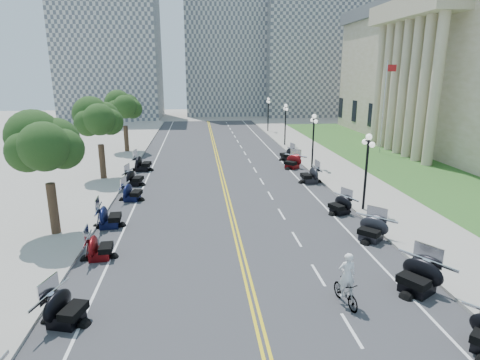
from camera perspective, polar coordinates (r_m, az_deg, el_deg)
name	(u,v)px	position (r m, az deg, el deg)	size (l,w,h in m)	color
ground	(238,242)	(21.73, -0.25, -8.78)	(160.00, 160.00, 0.00)	gray
road	(225,189)	(31.10, -2.13, -1.33)	(16.00, 90.00, 0.01)	#333335
centerline_yellow_a	(224,189)	(31.09, -2.35, -1.32)	(0.12, 90.00, 0.00)	yellow
centerline_yellow_b	(227,189)	(31.11, -1.91, -1.30)	(0.12, 90.00, 0.00)	yellow
edge_line_north	(306,187)	(32.16, 9.33, -0.95)	(0.12, 90.00, 0.00)	white
edge_line_south	(141,192)	(31.35, -13.88, -1.62)	(0.12, 90.00, 0.00)	white
lane_dash_4	(351,330)	(15.59, 15.57, -19.86)	(0.12, 2.00, 0.00)	white
lane_dash_5	(318,275)	(18.79, 11.06, -13.09)	(0.12, 2.00, 0.00)	white
lane_dash_6	(297,239)	(22.25, 8.06, -8.32)	(0.12, 2.00, 0.00)	white
lane_dash_7	(282,214)	(25.87, 5.93, -4.83)	(0.12, 2.00, 0.00)	white
lane_dash_8	(270,195)	(29.59, 4.35, -2.21)	(0.12, 2.00, 0.00)	white
lane_dash_9	(262,181)	(33.37, 3.12, -0.18)	(0.12, 2.00, 0.00)	white
lane_dash_10	(255,170)	(37.20, 2.15, 1.44)	(0.12, 2.00, 0.00)	white
lane_dash_11	(249,161)	(41.06, 1.36, 2.75)	(0.12, 2.00, 0.00)	white
lane_dash_12	(245,153)	(44.94, 0.70, 3.84)	(0.12, 2.00, 0.00)	white
lane_dash_13	(241,147)	(48.85, 0.15, 4.75)	(0.12, 2.00, 0.00)	white
lane_dash_14	(238,141)	(52.76, -0.33, 5.53)	(0.12, 2.00, 0.00)	white
lane_dash_15	(235,137)	(56.69, -0.74, 6.20)	(0.12, 2.00, 0.00)	white
lane_dash_16	(232,132)	(60.63, -1.09, 6.78)	(0.12, 2.00, 0.00)	white
lane_dash_17	(230,129)	(64.58, -1.40, 7.30)	(0.12, 2.00, 0.00)	white
lane_dash_18	(228,126)	(68.53, -1.68, 7.75)	(0.12, 2.00, 0.00)	white
lane_dash_19	(227,123)	(72.49, -1.93, 8.15)	(0.12, 2.00, 0.00)	white
sidewalk_north	(356,184)	(33.45, 16.12, -0.62)	(5.00, 90.00, 0.15)	#9E9991
sidewalk_south	(85,193)	(32.16, -21.14, -1.68)	(5.00, 90.00, 0.15)	#9E9991
lawn	(392,161)	(43.40, 20.81, 2.49)	(9.00, 60.00, 0.10)	#356023
distant_block_a	(110,49)	(83.42, -17.96, 17.31)	(18.00, 14.00, 26.00)	gray
distant_block_b	(224,41)	(88.19, -2.28, 19.14)	(16.00, 12.00, 30.00)	gray
distant_block_c	(312,61)	(88.13, 10.15, 16.33)	(20.00, 14.00, 22.00)	gray
street_lamp_2	(366,173)	(26.75, 17.48, 1.00)	(0.50, 1.20, 4.90)	black
street_lamp_3	(313,141)	(37.82, 10.35, 5.43)	(0.50, 1.20, 4.90)	black
street_lamp_4	(285,125)	(49.32, 6.45, 7.80)	(0.50, 1.20, 4.90)	black
street_lamp_5	(268,115)	(61.02, 4.02, 9.25)	(0.50, 1.20, 4.90)	black
flagpole	(384,108)	(46.47, 19.74, 9.56)	(1.10, 0.20, 10.00)	silver
tree_2	(46,151)	(23.54, -25.87, 3.68)	(4.80, 4.80, 9.20)	#235619
tree_3	(99,123)	(34.93, -19.43, 7.61)	(4.80, 4.80, 9.20)	#235619
tree_4	(124,110)	(46.63, -16.15, 9.55)	(4.80, 4.80, 9.20)	#235619
motorcycle_n_4	(418,275)	(18.36, 24.02, -12.23)	(2.22, 2.22, 1.55)	black
motorcycle_n_5	(372,228)	(22.78, 18.22, -6.51)	(2.02, 2.02, 1.41)	black
motorcycle_n_6	(340,204)	(26.42, 14.04, -3.33)	(1.85, 1.85, 1.30)	black
motorcycle_n_8	(310,174)	(33.21, 9.93, 0.84)	(2.12, 2.12, 1.48)	black
motorcycle_n_9	(292,161)	(37.97, 7.44, 2.70)	(2.05, 2.05, 1.43)	#590A0C
motorcycle_n_10	(287,153)	(41.55, 6.75, 3.77)	(2.00, 2.00, 1.40)	black
motorcycle_s_4	(65,306)	(16.29, -23.62, -16.13)	(1.99, 1.99, 1.40)	black
motorcycle_s_5	(99,246)	(20.81, -19.39, -8.82)	(1.91, 1.91, 1.33)	#590A0C
motorcycle_s_6	(109,215)	(24.66, -18.13, -4.79)	(2.07, 2.07, 1.45)	black
motorcycle_s_7	(132,191)	(29.24, -15.14, -1.54)	(1.96, 1.96, 1.37)	black
motorcycle_s_8	(134,177)	(33.09, -14.82, 0.41)	(1.97, 1.97, 1.38)	black
motorcycle_s_9	(142,162)	(37.83, -13.70, 2.44)	(2.23, 2.23, 1.56)	black
bicycle	(346,293)	(16.67, 14.78, -15.22)	(0.50, 1.75, 1.05)	#A51414
cyclist_rider	(348,258)	(16.00, 15.13, -10.71)	(0.67, 0.44, 1.85)	silver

